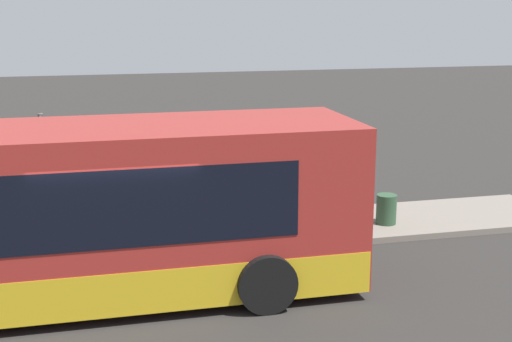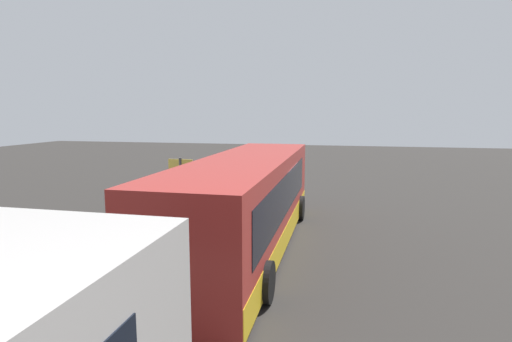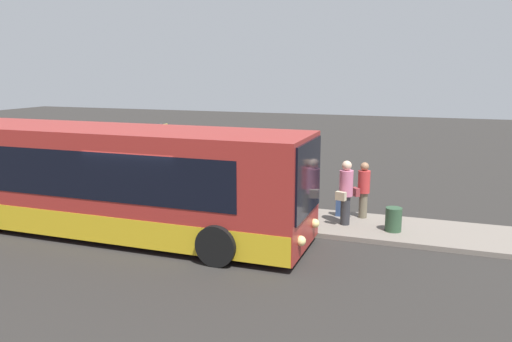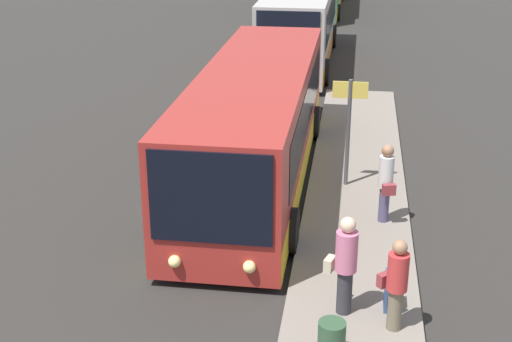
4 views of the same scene
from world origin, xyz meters
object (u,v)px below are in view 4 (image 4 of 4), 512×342
passenger_waiting (396,281)px  passenger_with_bags (386,180)px  sign_post (349,119)px  passenger_boarding (345,262)px  bus_second (300,26)px  trash_bin (332,340)px  suitcase (390,291)px  bus_lead (256,125)px

passenger_waiting → passenger_with_bags: 4.14m
passenger_with_bags → sign_post: size_ratio=0.67×
passenger_boarding → passenger_waiting: 0.93m
passenger_boarding → bus_second: bearing=24.8°
trash_bin → sign_post: bearing=179.7°
passenger_boarding → passenger_with_bags: size_ratio=1.02×
passenger_waiting → suitcase: size_ratio=1.74×
passenger_boarding → passenger_with_bags: bearing=6.0°
passenger_boarding → passenger_with_bags: passenger_boarding is taller
suitcase → sign_post: bearing=-170.8°
bus_second → sign_post: bus_second is taller
bus_lead → suitcase: 6.82m
passenger_boarding → trash_bin: size_ratio=2.82×
passenger_boarding → sign_post: (-5.77, -0.10, 0.71)m
passenger_waiting → passenger_with_bags: (-4.14, -0.07, 0.10)m
sign_post → suitcase: bearing=9.2°
bus_lead → trash_bin: bearing=17.0°
bus_lead → trash_bin: size_ratio=17.42×
suitcase → passenger_boarding: bearing=-75.1°
bus_lead → passenger_boarding: size_ratio=6.18×
passenger_boarding → bus_lead: bearing=39.2°
suitcase → bus_lead: bearing=-151.5°
sign_post → bus_second: bearing=-170.2°
bus_lead → suitcase: bearing=28.5°
passenger_boarding → sign_post: bearing=18.7°
suitcase → sign_post: 5.79m
passenger_boarding → suitcase: bearing=-57.4°
passenger_with_bags → trash_bin: passenger_with_bags is taller
passenger_with_bags → suitcase: (3.56, 0.02, -0.64)m
sign_post → trash_bin: sign_post is taller
passenger_waiting → passenger_with_bags: passenger_with_bags is taller
passenger_waiting → trash_bin: bearing=-176.6°
passenger_boarding → trash_bin: passenger_boarding is taller
bus_second → passenger_with_bags: 15.85m
bus_lead → bus_second: (-13.14, 0.00, 0.12)m
passenger_waiting → passenger_boarding: bearing=115.7°
passenger_waiting → sign_post: sign_post is taller
bus_second → trash_bin: 20.78m
passenger_boarding → suitcase: (-0.21, 0.80, -0.63)m
bus_lead → bus_second: bus_second is taller
passenger_with_bags → trash_bin: 5.23m
passenger_boarding → trash_bin: bearing=-168.5°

